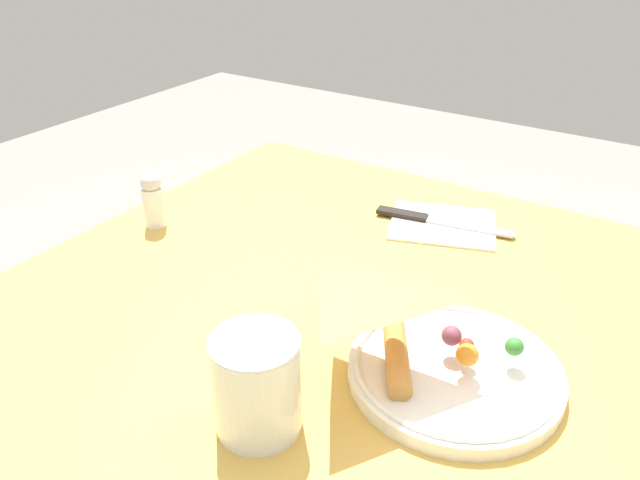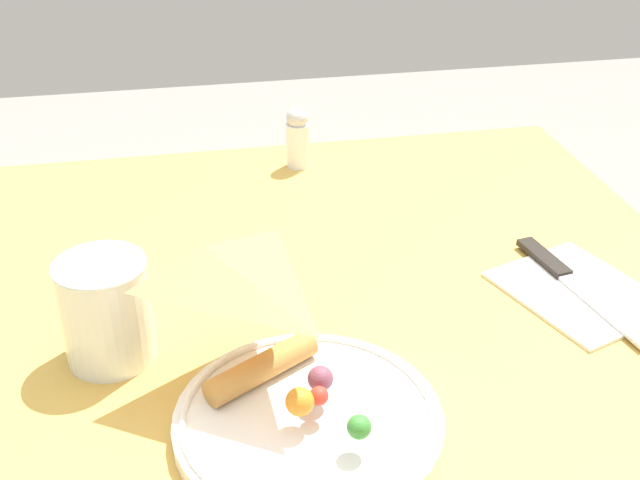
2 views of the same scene
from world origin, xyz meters
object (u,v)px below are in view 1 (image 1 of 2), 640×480
(plate_pizza, at_px, (457,367))
(milk_glass, at_px, (257,387))
(salt_shaker, at_px, (153,200))
(butter_knife, at_px, (436,220))
(dining_table, at_px, (466,429))
(napkin_folded, at_px, (443,224))

(plate_pizza, bearing_deg, milk_glass, -129.31)
(milk_glass, relative_size, salt_shaker, 1.18)
(salt_shaker, bearing_deg, butter_knife, 33.14)
(dining_table, height_order, butter_knife, butter_knife)
(dining_table, xyz_separation_m, milk_glass, (-0.14, -0.19, 0.14))
(plate_pizza, xyz_separation_m, salt_shaker, (-0.51, 0.08, 0.03))
(dining_table, bearing_deg, salt_shaker, 174.84)
(napkin_folded, relative_size, salt_shaker, 2.22)
(dining_table, relative_size, milk_glass, 11.92)
(dining_table, relative_size, napkin_folded, 6.31)
(plate_pizza, height_order, butter_knife, plate_pizza)
(butter_knife, bearing_deg, plate_pizza, -72.94)
(butter_knife, relative_size, salt_shaker, 2.48)
(napkin_folded, relative_size, butter_knife, 0.90)
(plate_pizza, bearing_deg, salt_shaker, 171.42)
(plate_pizza, relative_size, butter_knife, 1.04)
(plate_pizza, xyz_separation_m, napkin_folded, (-0.15, 0.31, -0.01))
(napkin_folded, bearing_deg, milk_glass, -88.43)
(milk_glass, bearing_deg, salt_shaker, 147.85)
(butter_knife, bearing_deg, milk_glass, -96.79)
(milk_glass, xyz_separation_m, salt_shaker, (-0.38, 0.24, -0.00))
(milk_glass, distance_m, butter_knife, 0.48)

